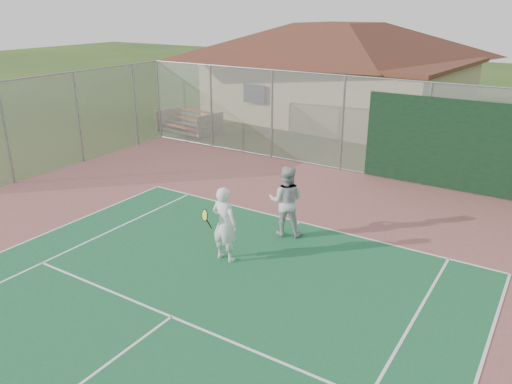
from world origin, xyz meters
TOP-DOWN VIEW (x-y plane):
  - back_fence at (2.11, 16.98)m, footprint 20.08×0.11m
  - side_fence_left at (-10.00, 12.50)m, footprint 0.08×9.00m
  - clubhouse at (-4.98, 25.43)m, footprint 14.48×10.38m
  - bleachers at (-9.60, 18.54)m, footprint 2.90×1.93m
  - player_white_front at (-0.51, 8.94)m, footprint 0.87×0.67m
  - player_grey_back at (0.04, 10.97)m, footprint 1.14×1.02m

SIDE VIEW (x-z plane):
  - bleachers at x=-9.60m, z-range 0.03..1.04m
  - player_white_front at x=-0.51m, z-range 0.00..1.88m
  - player_grey_back at x=0.04m, z-range 0.00..1.93m
  - back_fence at x=2.11m, z-range -0.09..3.43m
  - side_fence_left at x=-10.00m, z-range 0.00..3.50m
  - clubhouse at x=-4.98m, z-range 0.05..5.95m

